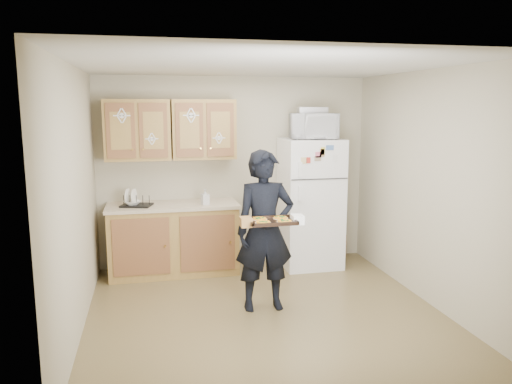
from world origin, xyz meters
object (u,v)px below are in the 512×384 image
refrigerator (310,203)px  dish_rack (136,200)px  microwave (313,126)px  baking_tray (272,222)px  person (265,231)px

refrigerator → dish_rack: refrigerator is taller
microwave → refrigerator: bearing=104.3°
refrigerator → microwave: microwave is taller
microwave → dish_rack: size_ratio=1.65×
baking_tray → microwave: bearing=59.2°
refrigerator → person: 1.60m
refrigerator → dish_rack: (-2.24, 0.02, 0.12)m
person → baking_tray: size_ratio=3.69×
refrigerator → dish_rack: 2.25m
person → microwave: bearing=53.5°
baking_tray → microwave: size_ratio=0.77×
person → dish_rack: bearing=135.1°
refrigerator → baking_tray: 1.86m
person → dish_rack: person is taller
refrigerator → baking_tray: (-0.92, -1.60, 0.16)m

